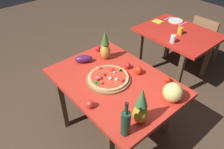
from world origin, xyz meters
TOP-DOWN VIEW (x-y plane):
  - ground_plane at (0.00, 0.00)m, footprint 10.00×10.00m
  - display_table at (0.00, 0.00)m, footprint 1.34×0.96m
  - background_table at (-0.23, 1.41)m, footprint 1.07×0.84m
  - dining_chair at (-0.11, 2.05)m, footprint 0.41×0.41m
  - pizza_board at (-0.05, -0.05)m, footprint 0.45×0.45m
  - pizza at (-0.05, -0.05)m, footprint 0.42×0.42m
  - wine_bottle at (0.55, -0.37)m, footprint 0.08×0.08m
  - pineapple_left at (0.54, -0.20)m, footprint 0.13×0.13m
  - pineapple_right at (-0.38, 0.19)m, footprint 0.12×0.12m
  - melon at (0.55, 0.21)m, footprint 0.18×0.18m
  - bell_pepper at (0.08, 0.27)m, footprint 0.08×0.08m
  - eggplant at (-0.48, -0.05)m, footprint 0.18×0.22m
  - tomato_beside_pepper at (-0.56, 0.22)m, footprint 0.07×0.07m
  - tomato_by_bottle at (0.37, 0.39)m, footprint 0.07×0.07m
  - tomato_near_board at (0.14, -0.42)m, footprint 0.07×0.07m
  - tomato_at_corner at (-0.07, 0.25)m, footprint 0.07×0.07m
  - drinking_glass_juice at (-0.18, 1.37)m, footprint 0.07×0.07m
  - drinking_glass_water at (-0.10, 1.10)m, footprint 0.07×0.07m
  - dinner_plate at (-0.48, 1.68)m, footprint 0.22×0.22m
  - fork_utensil at (-0.62, 1.68)m, footprint 0.02×0.18m
  - knife_utensil at (-0.34, 1.68)m, footprint 0.03×0.18m
  - napkin_folded at (-0.65, 1.46)m, footprint 0.15×0.13m

SIDE VIEW (x-z plane):
  - ground_plane at x=0.00m, z-range 0.00..0.00m
  - dining_chair at x=-0.11m, z-range 0.06..0.91m
  - background_table at x=-0.23m, z-range 0.28..1.05m
  - display_table at x=0.00m, z-range 0.30..1.08m
  - napkin_folded at x=-0.65m, z-range 0.77..0.78m
  - fork_utensil at x=-0.62m, z-range 0.77..0.78m
  - knife_utensil at x=-0.34m, z-range 0.77..0.78m
  - dinner_plate at x=-0.48m, z-range 0.77..0.79m
  - pizza_board at x=-0.05m, z-range 0.77..0.80m
  - tomato_by_bottle at x=0.37m, z-range 0.77..0.84m
  - tomato_beside_pepper at x=-0.56m, z-range 0.77..0.84m
  - tomato_at_corner at x=-0.07m, z-range 0.77..0.84m
  - tomato_near_board at x=0.14m, z-range 0.77..0.85m
  - pizza at x=-0.05m, z-range 0.79..0.84m
  - bell_pepper at x=0.08m, z-range 0.77..0.86m
  - eggplant at x=-0.48m, z-range 0.77..0.86m
  - drinking_glass_juice at x=-0.18m, z-range 0.77..0.87m
  - drinking_glass_water at x=-0.10m, z-range 0.77..0.87m
  - melon at x=0.55m, z-range 0.77..0.96m
  - wine_bottle at x=0.55m, z-range 0.73..1.07m
  - pineapple_left at x=0.54m, z-range 0.75..1.11m
  - pineapple_right at x=-0.38m, z-range 0.75..1.12m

